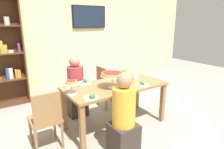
# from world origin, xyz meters

# --- Properties ---
(ground_plane) EXTENTS (12.00, 12.00, 0.00)m
(ground_plane) POSITION_xyz_m (0.00, 0.00, 0.00)
(ground_plane) COLOR gray
(rear_partition) EXTENTS (8.00, 0.12, 2.80)m
(rear_partition) POSITION_xyz_m (0.00, 2.20, 1.40)
(rear_partition) COLOR beige
(rear_partition) RESTS_ON ground_plane
(dining_table) EXTENTS (1.68, 0.82, 0.74)m
(dining_table) POSITION_xyz_m (0.00, 0.00, 0.65)
(dining_table) COLOR olive
(dining_table) RESTS_ON ground_plane
(television) EXTENTS (0.92, 0.05, 0.55)m
(television) POSITION_xyz_m (0.63, 2.11, 1.86)
(television) COLOR black
(diner_near_left) EXTENTS (0.34, 0.34, 1.15)m
(diner_near_left) POSITION_xyz_m (-0.35, -0.70, 0.49)
(diner_near_left) COLOR #382D28
(diner_near_left) RESTS_ON ground_plane
(diner_far_left) EXTENTS (0.34, 0.34, 1.15)m
(diner_far_left) POSITION_xyz_m (-0.39, 0.73, 0.49)
(diner_far_left) COLOR #382D28
(diner_far_left) RESTS_ON ground_plane
(chair_far_right) EXTENTS (0.40, 0.40, 0.87)m
(chair_far_right) POSITION_xyz_m (0.28, 0.73, 0.49)
(chair_far_right) COLOR olive
(chair_far_right) RESTS_ON ground_plane
(chair_head_west) EXTENTS (0.40, 0.40, 0.87)m
(chair_head_west) POSITION_xyz_m (-1.16, -0.03, 0.49)
(chair_head_west) COLOR olive
(chair_head_west) RESTS_ON ground_plane
(deep_dish_pizza_stand) EXTENTS (0.37, 0.37, 0.25)m
(deep_dish_pizza_stand) POSITION_xyz_m (-0.13, -0.11, 0.95)
(deep_dish_pizza_stand) COLOR silver
(deep_dish_pizza_stand) RESTS_ON dining_table
(personal_pizza_stand) EXTENTS (0.20, 0.20, 0.21)m
(personal_pizza_stand) POSITION_xyz_m (-0.77, -0.02, 0.89)
(personal_pizza_stand) COLOR silver
(personal_pizza_stand) RESTS_ON dining_table
(salad_plate_near_diner) EXTENTS (0.20, 0.20, 0.07)m
(salad_plate_near_diner) POSITION_xyz_m (0.34, -0.28, 0.76)
(salad_plate_near_diner) COLOR white
(salad_plate_near_diner) RESTS_ON dining_table
(salad_plate_far_diner) EXTENTS (0.20, 0.20, 0.07)m
(salad_plate_far_diner) POSITION_xyz_m (-0.62, -0.33, 0.76)
(salad_plate_far_diner) COLOR white
(salad_plate_far_diner) RESTS_ON dining_table
(salad_plate_spare) EXTENTS (0.23, 0.23, 0.07)m
(salad_plate_spare) POSITION_xyz_m (-0.39, 0.34, 0.76)
(salad_plate_spare) COLOR white
(salad_plate_spare) RESTS_ON dining_table
(beer_glass_amber_tall) EXTENTS (0.07, 0.07, 0.17)m
(beer_glass_amber_tall) POSITION_xyz_m (0.34, 0.22, 0.82)
(beer_glass_amber_tall) COLOR gold
(beer_glass_amber_tall) RESTS_ON dining_table
(water_glass_clear_near) EXTENTS (0.07, 0.07, 0.11)m
(water_glass_clear_near) POSITION_xyz_m (0.47, 0.04, 0.80)
(water_glass_clear_near) COLOR white
(water_glass_clear_near) RESTS_ON dining_table
(cutlery_fork_near) EXTENTS (0.17, 0.08, 0.00)m
(cutlery_fork_near) POSITION_xyz_m (-0.67, 0.28, 0.74)
(cutlery_fork_near) COLOR silver
(cutlery_fork_near) RESTS_ON dining_table
(cutlery_knife_near) EXTENTS (0.18, 0.02, 0.00)m
(cutlery_knife_near) POSITION_xyz_m (0.18, 0.32, 0.74)
(cutlery_knife_near) COLOR silver
(cutlery_knife_near) RESTS_ON dining_table
(cutlery_fork_far) EXTENTS (0.18, 0.05, 0.00)m
(cutlery_fork_far) POSITION_xyz_m (0.45, 0.32, 0.74)
(cutlery_fork_far) COLOR silver
(cutlery_fork_far) RESTS_ON dining_table
(cutlery_knife_far) EXTENTS (0.18, 0.04, 0.00)m
(cutlery_knife_far) POSITION_xyz_m (0.67, 0.27, 0.74)
(cutlery_knife_far) COLOR silver
(cutlery_knife_far) RESTS_ON dining_table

